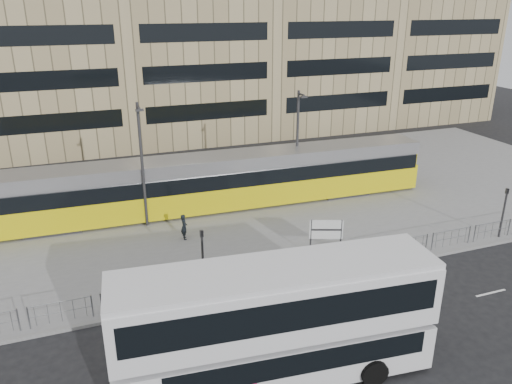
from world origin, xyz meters
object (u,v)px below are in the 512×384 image
object	(u,v)px
tram	(208,183)
lamp_post_west	(142,161)
traffic_light_east	(504,206)
ad_panel	(361,252)
traffic_light_west	(202,252)
station_sign	(326,231)
pedestrian	(184,227)
lamp_post_east	(298,140)
double_decker_bus	(276,320)

from	to	relation	value
tram	lamp_post_west	distance (m)	5.25
traffic_light_east	lamp_post_west	xyz separation A→B (m)	(-19.56, 8.98, 2.29)
ad_panel	lamp_post_west	world-z (taller)	lamp_post_west
traffic_light_west	traffic_light_east	size ratio (longest dim) A/B	1.00
tram	station_sign	xyz separation A→B (m)	(4.25, -8.85, -0.37)
tram	lamp_post_west	world-z (taller)	lamp_post_west
pedestrian	traffic_light_east	distance (m)	18.88
pedestrian	traffic_light_west	xyz separation A→B (m)	(-0.31, -5.68, 1.19)
station_sign	traffic_light_east	size ratio (longest dim) A/B	0.68
ad_panel	tram	bearing A→B (deg)	127.29
station_sign	traffic_light_east	xyz separation A→B (m)	(10.88, -1.57, 0.51)
pedestrian	ad_panel	bearing A→B (deg)	-126.07
ad_panel	traffic_light_west	distance (m)	8.55
tram	traffic_light_east	size ratio (longest dim) A/B	10.04
pedestrian	lamp_post_east	xyz separation A→B (m)	(9.25, 4.32, 3.38)
pedestrian	traffic_light_west	bearing A→B (deg)	179.12
ad_panel	traffic_light_east	xyz separation A→B (m)	(9.64, 0.12, 1.15)
pedestrian	lamp_post_west	bearing A→B (deg)	36.08
traffic_light_west	lamp_post_west	xyz separation A→B (m)	(-1.48, 8.36, 2.29)
pedestrian	tram	bearing A→B (deg)	-30.30
pedestrian	traffic_light_west	distance (m)	5.82
lamp_post_west	pedestrian	bearing A→B (deg)	-56.19
lamp_post_east	traffic_light_east	bearing A→B (deg)	-51.27
double_decker_bus	traffic_light_east	size ratio (longest dim) A/B	3.85
ad_panel	lamp_post_west	xyz separation A→B (m)	(-9.92, 9.10, 3.45)
station_sign	traffic_light_west	world-z (taller)	traffic_light_west
traffic_light_east	lamp_post_east	xyz separation A→B (m)	(-8.51, 10.62, 2.18)
traffic_light_east	lamp_post_west	distance (m)	21.64
lamp_post_east	pedestrian	bearing A→B (deg)	-154.97
tram	ad_panel	world-z (taller)	tram
traffic_light_east	tram	bearing A→B (deg)	159.08
traffic_light_west	station_sign	bearing A→B (deg)	2.82
tram	station_sign	size ratio (longest dim) A/B	14.73
double_decker_bus	traffic_light_west	bearing A→B (deg)	103.51
traffic_light_west	lamp_post_east	world-z (taller)	lamp_post_east
double_decker_bus	lamp_post_west	size ratio (longest dim) A/B	1.53
station_sign	ad_panel	xyz separation A→B (m)	(1.25, -1.69, -0.64)
tram	lamp_post_west	xyz separation A→B (m)	(-4.42, -1.44, 2.43)
pedestrian	lamp_post_west	world-z (taller)	lamp_post_west
traffic_light_east	lamp_post_west	size ratio (longest dim) A/B	0.40
ad_panel	traffic_light_east	size ratio (longest dim) A/B	0.45
tram	double_decker_bus	bearing A→B (deg)	-94.94
pedestrian	traffic_light_east	world-z (taller)	traffic_light_east
double_decker_bus	tram	size ratio (longest dim) A/B	0.38
pedestrian	lamp_post_east	world-z (taller)	lamp_post_east
lamp_post_west	double_decker_bus	bearing A→B (deg)	-80.79
tram	traffic_light_east	world-z (taller)	tram
station_sign	pedestrian	bearing A→B (deg)	166.35
pedestrian	traffic_light_east	bearing A→B (deg)	-107.26
lamp_post_west	lamp_post_east	size ratio (longest dim) A/B	1.03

